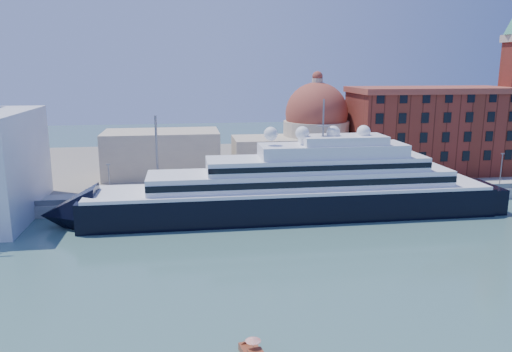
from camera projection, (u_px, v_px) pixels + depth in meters
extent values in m
plane|color=#355C5A|center=(276.00, 260.00, 80.97)|extent=(400.00, 400.00, 0.00)
cube|color=gray|center=(248.00, 198.00, 113.55)|extent=(180.00, 10.00, 2.50)
cube|color=slate|center=(231.00, 165.00, 153.21)|extent=(260.00, 72.00, 2.00)
cube|color=slate|center=(251.00, 196.00, 108.80)|extent=(180.00, 0.10, 1.20)
cube|color=black|center=(291.00, 205.00, 103.73)|extent=(84.17, 12.95, 7.01)
cone|color=black|center=(69.00, 214.00, 97.46)|extent=(10.79, 12.95, 12.95)
cube|color=black|center=(478.00, 199.00, 109.75)|extent=(6.47, 11.87, 6.47)
cube|color=white|center=(291.00, 188.00, 102.92)|extent=(82.01, 13.17, 0.65)
cube|color=white|center=(301.00, 178.00, 102.80)|extent=(62.59, 10.79, 3.24)
cube|color=black|center=(308.00, 184.00, 97.59)|extent=(62.59, 0.15, 1.29)
cube|color=white|center=(317.00, 164.00, 102.61)|extent=(45.32, 9.71, 2.81)
cube|color=white|center=(333.00, 150.00, 102.48)|extent=(30.22, 8.63, 2.59)
cube|color=white|center=(343.00, 140.00, 102.32)|extent=(17.27, 7.55, 1.73)
cylinder|color=slate|center=(323.00, 118.00, 100.73)|extent=(0.32, 0.32, 7.55)
sphere|color=white|center=(271.00, 134.00, 99.85)|extent=(2.81, 2.81, 2.81)
sphere|color=white|center=(302.00, 133.00, 100.77)|extent=(2.81, 2.81, 2.81)
sphere|color=white|center=(333.00, 133.00, 101.69)|extent=(2.81, 2.81, 2.81)
sphere|color=white|center=(364.00, 132.00, 102.61)|extent=(2.81, 2.81, 2.81)
cylinder|color=slate|center=(253.00, 346.00, 53.17)|extent=(0.06, 0.06, 1.53)
cone|color=red|center=(253.00, 339.00, 52.98)|extent=(1.72, 1.72, 0.38)
cube|color=maroon|center=(429.00, 133.00, 135.76)|extent=(42.00, 18.00, 22.00)
cube|color=brown|center=(432.00, 90.00, 133.28)|extent=(43.00, 19.00, 1.50)
cube|color=maroon|center=(512.00, 108.00, 137.76)|extent=(6.00, 6.00, 35.00)
cylinder|color=beige|center=(316.00, 146.00, 138.17)|extent=(18.00, 18.00, 14.00)
sphere|color=brown|center=(316.00, 114.00, 136.23)|extent=(17.00, 17.00, 17.00)
cylinder|color=beige|center=(317.00, 84.00, 134.50)|extent=(3.00, 3.00, 3.00)
cube|color=beige|center=(267.00, 156.00, 134.69)|extent=(18.00, 14.00, 10.00)
cube|color=beige|center=(162.00, 154.00, 132.44)|extent=(30.00, 16.00, 12.00)
cylinder|color=slate|center=(109.00, 183.00, 105.26)|extent=(0.24, 0.24, 8.00)
cube|color=slate|center=(108.00, 164.00, 104.37)|extent=(0.80, 0.30, 0.25)
cylinder|color=slate|center=(250.00, 179.00, 109.51)|extent=(0.24, 0.24, 8.00)
cube|color=slate|center=(250.00, 161.00, 108.63)|extent=(0.80, 0.30, 0.25)
cylinder|color=slate|center=(380.00, 175.00, 113.76)|extent=(0.24, 0.24, 8.00)
cube|color=slate|center=(381.00, 157.00, 112.88)|extent=(0.80, 0.30, 0.25)
cylinder|color=slate|center=(501.00, 171.00, 118.02)|extent=(0.24, 0.24, 8.00)
cube|color=slate|center=(503.00, 154.00, 117.13)|extent=(0.80, 0.30, 0.25)
cylinder|color=slate|center=(157.00, 157.00, 107.53)|extent=(0.50, 0.50, 18.00)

